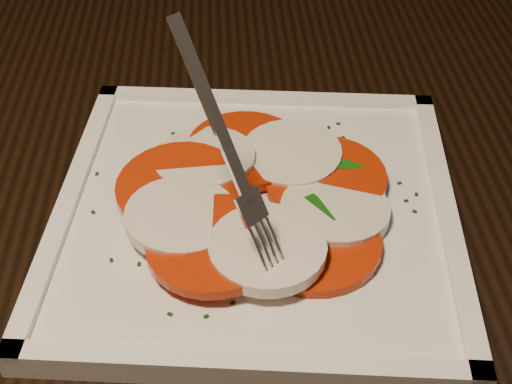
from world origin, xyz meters
TOP-DOWN VIEW (x-y plane):
  - table at (0.13, 0.05)m, footprint 1.26×0.90m
  - plate at (0.17, 0.01)m, footprint 0.36×0.36m
  - caprese_salad at (0.17, 0.01)m, footprint 0.26×0.22m
  - fork at (0.14, -0.02)m, footprint 0.09×0.10m

SIDE VIEW (x-z plane):
  - table at x=0.13m, z-range 0.28..1.03m
  - plate at x=0.17m, z-range 0.75..0.76m
  - caprese_salad at x=0.17m, z-range 0.76..0.79m
  - fork at x=0.14m, z-range 0.79..0.94m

